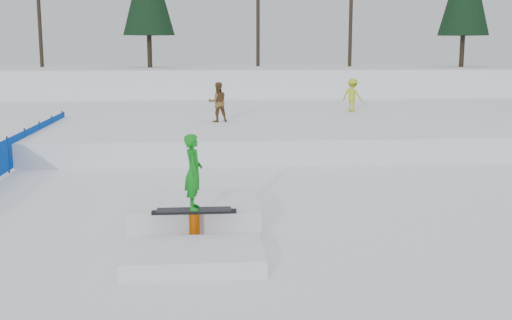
{
  "coord_description": "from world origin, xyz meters",
  "views": [
    {
      "loc": [
        -0.72,
        -12.66,
        3.71
      ],
      "look_at": [
        0.5,
        2.0,
        1.1
      ],
      "focal_mm": 45.0,
      "sensor_mm": 36.0,
      "label": 1
    }
  ],
  "objects": [
    {
      "name": "ground",
      "position": [
        0.0,
        0.0,
        0.0
      ],
      "size": [
        120.0,
        120.0,
        0.0
      ],
      "primitive_type": "plane",
      "color": "white"
    },
    {
      "name": "snow_midrise",
      "position": [
        0.0,
        16.0,
        0.4
      ],
      "size": [
        50.0,
        18.0,
        0.8
      ],
      "primitive_type": "cube",
      "color": "white",
      "rests_on": "ground"
    },
    {
      "name": "snow_berm",
      "position": [
        0.0,
        30.0,
        1.2
      ],
      "size": [
        60.0,
        14.0,
        2.4
      ],
      "primitive_type": "cube",
      "color": "white",
      "rests_on": "ground"
    },
    {
      "name": "safety_fence",
      "position": [
        -6.5,
        6.6,
        0.55
      ],
      "size": [
        0.05,
        16.0,
        1.1
      ],
      "color": "#0033A2",
      "rests_on": "ground"
    },
    {
      "name": "walker_olive",
      "position": [
        -0.14,
        12.33,
        1.57
      ],
      "size": [
        0.86,
        0.73,
        1.54
      ],
      "primitive_type": "imported",
      "rotation": [
        0.0,
        0.0,
        3.36
      ],
      "color": "brown",
      "rests_on": "snow_midrise"
    },
    {
      "name": "walker_ygreen",
      "position": [
        5.97,
        15.66,
        1.55
      ],
      "size": [
        1.09,
        1.07,
        1.5
      ],
      "primitive_type": "imported",
      "rotation": [
        0.0,
        0.0,
        2.38
      ],
      "color": "#B4C321",
      "rests_on": "snow_midrise"
    },
    {
      "name": "jib_rail_feature",
      "position": [
        -0.91,
        -0.28,
        0.3
      ],
      "size": [
        2.6,
        4.4,
        2.11
      ],
      "color": "white",
      "rests_on": "ground"
    }
  ]
}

